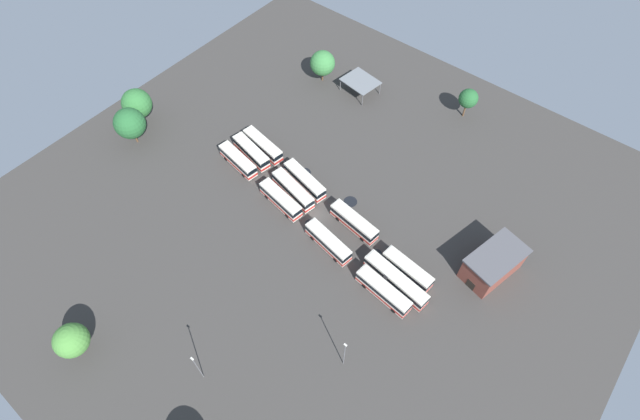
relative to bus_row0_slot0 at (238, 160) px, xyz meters
name	(u,v)px	position (x,y,z in m)	size (l,w,h in m)	color
ground_plane	(316,215)	(22.13, 0.42, -1.85)	(121.65, 121.65, 0.00)	#383533
bus_row0_slot0	(238,160)	(0.00, 0.00, 0.00)	(10.87, 4.16, 3.49)	silver
bus_row0_slot1	(251,152)	(0.52, 3.71, 0.00)	(11.08, 4.58, 3.49)	silver
bus_row0_slot2	(263,145)	(1.21, 6.82, 0.00)	(11.55, 4.27, 3.49)	silver
bus_row1_slot0	(281,200)	(14.59, -2.16, 0.00)	(11.15, 4.13, 3.49)	silver
bus_row1_slot1	(293,190)	(14.93, 1.40, 0.00)	(11.70, 4.76, 3.49)	silver
bus_row1_slot2	(305,180)	(15.19, 4.96, 0.00)	(11.69, 4.76, 3.49)	silver
bus_row2_slot0	(328,242)	(28.79, -4.05, 0.00)	(11.15, 4.22, 3.49)	silver
bus_row2_slot2	(354,222)	(29.92, 2.95, 0.00)	(11.40, 3.90, 3.49)	silver
bus_row3_slot0	(383,291)	(43.25, -5.95, 0.00)	(11.66, 3.69, 3.49)	silver
bus_row3_slot1	(395,280)	(43.71, -2.66, 0.00)	(14.09, 4.23, 3.49)	silver
bus_row3_slot2	(407,270)	(44.27, 0.57, 0.00)	(10.72, 3.63, 3.49)	silver
depot_building	(493,264)	(56.33, 11.08, 1.26)	(9.25, 13.04, 6.17)	brown
maintenance_shelter	(360,81)	(6.46, 37.07, 1.53)	(9.30, 8.02, 3.56)	slate
lamp_post_near_entrance	(344,354)	(45.29, -20.70, 3.11)	(0.56, 0.28, 9.07)	slate
lamp_post_mid_lot	(198,367)	(28.36, -37.33, 3.28)	(0.56, 0.28, 9.41)	slate
tree_northwest	(137,104)	(-27.91, -4.36, 3.84)	(6.94, 6.94, 9.17)	brown
tree_north_edge	(71,340)	(8.70, -47.45, 3.18)	(5.84, 5.84, 7.96)	brown
tree_northeast	(468,99)	(31.23, 45.94, 3.63)	(4.57, 4.57, 7.79)	brown
tree_south_edge	(130,123)	(-23.75, -9.61, 4.04)	(7.06, 7.06, 9.43)	brown
tree_east_edge	(323,63)	(-3.80, 34.71, 3.46)	(6.31, 6.31, 8.47)	brown
puddle_near_shelter	(350,202)	(25.51, 7.72, -1.84)	(2.95, 2.95, 0.01)	black
puddle_back_corner	(310,223)	(22.38, -2.02, -1.84)	(2.04, 2.04, 0.01)	black
puddle_front_lane	(377,253)	(37.26, 0.89, -1.84)	(1.87, 1.87, 0.01)	black
puddle_between_rows	(305,173)	(12.76, 7.71, -1.84)	(2.88, 2.88, 0.01)	black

